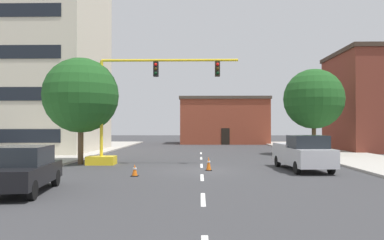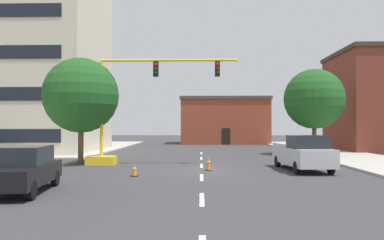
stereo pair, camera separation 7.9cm
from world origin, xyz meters
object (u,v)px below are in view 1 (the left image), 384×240
object	(u,v)px
tree_left_near	(81,95)
traffic_cone_roadside_b	(209,164)
traffic_cone_roadside_a	(135,170)
pickup_truck_silver	(303,153)
sedan_black_near_left	(23,169)
tree_right_mid	(314,99)
traffic_signal_gantry	(121,129)

from	to	relation	value
tree_left_near	traffic_cone_roadside_b	distance (m)	9.87
traffic_cone_roadside_a	pickup_truck_silver	bearing A→B (deg)	17.11
sedan_black_near_left	traffic_cone_roadside_b	size ratio (longest dim) A/B	5.93
tree_right_mid	traffic_cone_roadside_a	distance (m)	19.70
tree_right_mid	traffic_cone_roadside_b	distance (m)	15.49
tree_left_near	tree_right_mid	bearing A→B (deg)	24.83
sedan_black_near_left	traffic_cone_roadside_a	size ratio (longest dim) A/B	7.74
traffic_cone_roadside_a	traffic_signal_gantry	bearing A→B (deg)	108.17
pickup_truck_silver	sedan_black_near_left	world-z (taller)	pickup_truck_silver
pickup_truck_silver	traffic_cone_roadside_a	size ratio (longest dim) A/B	9.14
tree_left_near	pickup_truck_silver	bearing A→B (deg)	-12.91
traffic_signal_gantry	traffic_cone_roadside_b	distance (m)	6.69
tree_right_mid	traffic_cone_roadside_b	size ratio (longest dim) A/B	9.37
tree_left_near	pickup_truck_silver	distance (m)	14.41
sedan_black_near_left	tree_left_near	bearing A→B (deg)	96.16
tree_right_mid	traffic_cone_roadside_b	xyz separation A→B (m)	(-9.31, -11.56, -4.43)
tree_left_near	sedan_black_near_left	world-z (taller)	tree_left_near
traffic_signal_gantry	pickup_truck_silver	xyz separation A→B (m)	(10.90, -2.85, -1.31)
traffic_signal_gantry	tree_right_mid	bearing A→B (deg)	29.46
sedan_black_near_left	traffic_cone_roadside_a	world-z (taller)	sedan_black_near_left
pickup_truck_silver	tree_right_mid	bearing A→B (deg)	70.51
sedan_black_near_left	traffic_cone_roadside_a	xyz separation A→B (m)	(3.42, 4.72, -0.59)
traffic_signal_gantry	traffic_cone_roadside_a	world-z (taller)	traffic_signal_gantry
tree_right_mid	sedan_black_near_left	distance (m)	25.27
tree_left_near	traffic_cone_roadside_a	bearing A→B (deg)	-52.30
tree_left_near	traffic_cone_roadside_a	xyz separation A→B (m)	(4.56, -5.91, -4.21)
tree_left_near	sedan_black_near_left	distance (m)	11.28
traffic_cone_roadside_b	tree_right_mid	bearing A→B (deg)	51.17
tree_right_mid	tree_left_near	bearing A→B (deg)	-155.17
traffic_signal_gantry	sedan_black_near_left	size ratio (longest dim) A/B	2.08
tree_right_mid	tree_left_near	distance (m)	19.40
traffic_signal_gantry	tree_right_mid	xyz separation A→B (m)	(14.89, 8.41, 2.54)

